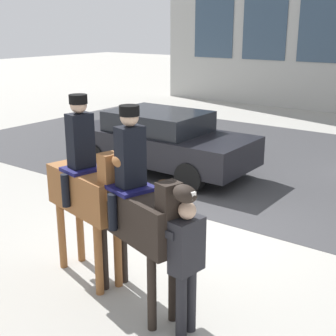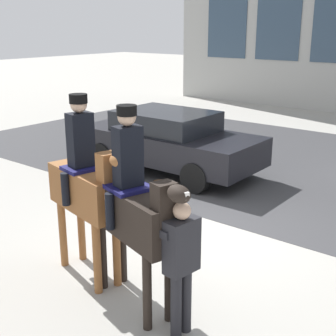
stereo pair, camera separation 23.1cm
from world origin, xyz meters
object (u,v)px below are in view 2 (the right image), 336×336
(pedestrian_bystander, at_px, (180,259))
(street_car_near_lane, at_px, (169,140))
(mounted_horse_companion, at_px, (134,208))
(mounted_horse_lead, at_px, (87,186))

(pedestrian_bystander, height_order, street_car_near_lane, pedestrian_bystander)
(mounted_horse_companion, xyz_separation_m, street_car_near_lane, (-3.24, 4.79, -0.55))
(pedestrian_bystander, bearing_deg, street_car_near_lane, -42.29)
(pedestrian_bystander, distance_m, street_car_near_lane, 6.38)
(mounted_horse_lead, relative_size, pedestrian_bystander, 1.58)
(mounted_horse_companion, bearing_deg, pedestrian_bystander, 7.36)
(street_car_near_lane, bearing_deg, mounted_horse_lead, -64.15)
(mounted_horse_lead, bearing_deg, street_car_near_lane, 128.21)
(mounted_horse_lead, xyz_separation_m, mounted_horse_companion, (0.99, -0.13, -0.04))
(mounted_horse_companion, xyz_separation_m, pedestrian_bystander, (0.81, -0.13, -0.36))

